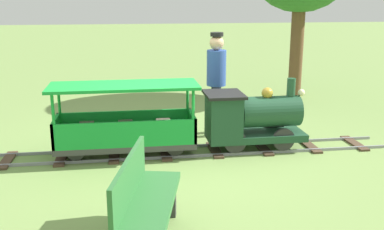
# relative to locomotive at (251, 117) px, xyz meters

# --- Properties ---
(ground_plane) EXTENTS (60.00, 60.00, 0.00)m
(ground_plane) POSITION_rel_locomotive_xyz_m (0.00, -1.03, -0.49)
(ground_plane) COLOR #75934C
(track) EXTENTS (0.66, 5.70, 0.04)m
(track) POSITION_rel_locomotive_xyz_m (0.00, -0.87, -0.47)
(track) COLOR gray
(track) RESTS_ON ground_plane
(locomotive) EXTENTS (0.62, 1.45, 0.99)m
(locomotive) POSITION_rel_locomotive_xyz_m (0.00, 0.00, 0.00)
(locomotive) COLOR #1E472D
(locomotive) RESTS_ON ground_plane
(passenger_car) EXTENTS (0.72, 2.00, 0.97)m
(passenger_car) POSITION_rel_locomotive_xyz_m (0.00, -1.77, -0.06)
(passenger_car) COLOR #3F3F3F
(passenger_car) RESTS_ON ground_plane
(conductor_person) EXTENTS (0.30, 0.30, 1.62)m
(conductor_person) POSITION_rel_locomotive_xyz_m (-0.81, -0.35, 0.47)
(conductor_person) COLOR #282D47
(conductor_person) RESTS_ON ground_plane
(park_bench) EXTENTS (1.36, 0.67, 0.82)m
(park_bench) POSITION_rel_locomotive_xyz_m (2.39, -1.62, -0.07)
(park_bench) COLOR #2D6B33
(park_bench) RESTS_ON ground_plane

